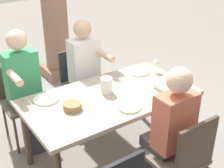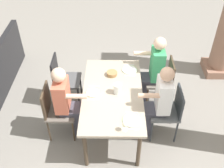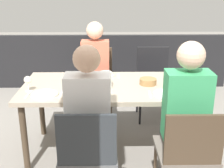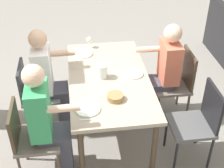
% 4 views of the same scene
% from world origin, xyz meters
% --- Properties ---
extents(ground_plane, '(16.00, 16.00, 0.00)m').
position_xyz_m(ground_plane, '(0.00, 0.00, 0.00)').
color(ground_plane, gray).
extents(dining_table, '(1.68, 0.90, 0.75)m').
position_xyz_m(dining_table, '(0.00, 0.00, 0.68)').
color(dining_table, tan).
rests_on(dining_table, ground).
extents(chair_west_north, '(0.44, 0.44, 0.88)m').
position_xyz_m(chair_west_north, '(-0.61, 0.87, 0.52)').
color(chair_west_north, '#6A6158').
rests_on(chair_west_north, ground).
extents(chair_west_south, '(0.44, 0.44, 0.92)m').
position_xyz_m(chair_west_south, '(-0.61, -0.87, 0.54)').
color(chair_west_south, '#4F4F50').
rests_on(chair_west_south, ground).
extents(chair_mid_north, '(0.44, 0.44, 0.89)m').
position_xyz_m(chair_mid_north, '(0.14, 0.87, 0.53)').
color(chair_mid_north, '#5B5E61').
rests_on(chair_mid_north, ground).
extents(chair_mid_south, '(0.44, 0.44, 0.92)m').
position_xyz_m(chair_mid_south, '(0.14, -0.87, 0.53)').
color(chair_mid_south, '#6A6158').
rests_on(chair_mid_south, ground).
extents(diner_woman_green, '(0.35, 0.49, 1.33)m').
position_xyz_m(diner_woman_green, '(-0.62, 0.68, 0.71)').
color(diner_woman_green, '#3F3F4C').
rests_on(diner_woman_green, ground).
extents(diner_man_white, '(0.35, 0.49, 1.29)m').
position_xyz_m(diner_man_white, '(0.14, -0.68, 0.69)').
color(diner_man_white, '#3F3F4C').
rests_on(diner_man_white, ground).
extents(diner_guest_third, '(0.35, 0.49, 1.31)m').
position_xyz_m(diner_guest_third, '(0.14, 0.68, 0.70)').
color(diner_guest_third, '#3F3F4C').
rests_on(diner_guest_third, ground).
extents(patio_railing, '(4.08, 0.10, 0.90)m').
position_xyz_m(patio_railing, '(0.00, -2.06, 0.45)').
color(patio_railing, black).
rests_on(patio_railing, ground).
extents(plate_0, '(0.25, 0.25, 0.02)m').
position_xyz_m(plate_0, '(-0.55, 0.28, 0.76)').
color(plate_0, white).
rests_on(plate_0, dining_table).
extents(fork_0, '(0.02, 0.17, 0.01)m').
position_xyz_m(fork_0, '(-0.70, 0.28, 0.75)').
color(fork_0, silver).
rests_on(fork_0, dining_table).
extents(spoon_0, '(0.02, 0.17, 0.01)m').
position_xyz_m(spoon_0, '(-0.40, 0.28, 0.75)').
color(spoon_0, silver).
rests_on(spoon_0, dining_table).
extents(plate_1, '(0.22, 0.22, 0.02)m').
position_xyz_m(plate_1, '(0.02, -0.29, 0.76)').
color(plate_1, white).
rests_on(plate_1, dining_table).
extents(fork_1, '(0.02, 0.17, 0.01)m').
position_xyz_m(fork_1, '(-0.13, -0.29, 0.75)').
color(fork_1, silver).
rests_on(fork_1, dining_table).
extents(spoon_1, '(0.02, 0.17, 0.01)m').
position_xyz_m(spoon_1, '(0.17, -0.29, 0.75)').
color(spoon_1, silver).
rests_on(spoon_1, dining_table).
extents(plate_2, '(0.26, 0.26, 0.02)m').
position_xyz_m(plate_2, '(0.57, 0.27, 0.76)').
color(plate_2, white).
rests_on(plate_2, dining_table).
extents(wine_glass_2, '(0.07, 0.07, 0.15)m').
position_xyz_m(wine_glass_2, '(0.74, 0.17, 0.86)').
color(wine_glass_2, white).
rests_on(wine_glass_2, dining_table).
extents(fork_2, '(0.02, 0.17, 0.01)m').
position_xyz_m(fork_2, '(0.42, 0.27, 0.75)').
color(fork_2, silver).
rests_on(fork_2, dining_table).
extents(spoon_2, '(0.03, 0.17, 0.01)m').
position_xyz_m(spoon_2, '(0.72, 0.27, 0.75)').
color(spoon_2, silver).
rests_on(spoon_2, dining_table).
extents(water_pitcher, '(0.12, 0.12, 0.16)m').
position_xyz_m(water_pitcher, '(0.01, 0.07, 0.82)').
color(water_pitcher, white).
rests_on(water_pitcher, dining_table).
extents(bread_basket, '(0.17, 0.17, 0.06)m').
position_xyz_m(bread_basket, '(-0.42, -0.01, 0.78)').
color(bread_basket, '#9E7547').
rests_on(bread_basket, dining_table).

